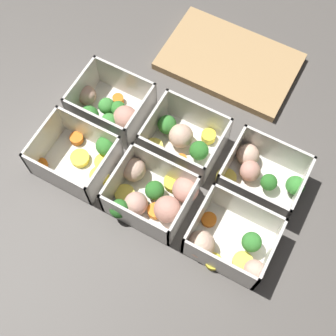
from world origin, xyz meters
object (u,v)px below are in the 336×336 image
(container_near_left, at_px, (82,157))
(container_far_left, at_px, (109,109))
(container_near_center, at_px, (153,195))
(container_far_center, at_px, (183,139))
(container_far_right, at_px, (260,174))
(container_near_right, at_px, (229,244))

(container_near_left, distance_m, container_far_left, 0.12)
(container_near_center, xyz_separation_m, container_far_center, (-0.01, 0.13, 0.00))
(container_near_left, height_order, container_far_left, same)
(container_near_left, xyz_separation_m, container_far_right, (0.31, 0.13, 0.00))
(container_near_right, height_order, container_far_left, same)
(container_near_left, relative_size, container_far_left, 0.97)
(container_near_left, relative_size, container_far_center, 1.06)
(container_near_right, bearing_deg, container_far_center, 139.04)
(container_near_left, distance_m, container_near_center, 0.16)
(container_near_center, distance_m, container_far_center, 0.13)
(container_near_left, bearing_deg, container_near_center, -0.90)
(container_near_center, bearing_deg, container_far_left, 144.75)
(container_near_right, relative_size, container_far_right, 0.95)
(container_far_left, distance_m, container_far_center, 0.16)
(container_near_right, xyz_separation_m, container_far_center, (-0.17, 0.14, 0.00))
(container_near_left, height_order, container_far_right, same)
(container_far_left, bearing_deg, container_near_center, -35.25)
(container_near_center, relative_size, container_far_center, 1.20)
(container_near_center, xyz_separation_m, container_far_left, (-0.17, 0.12, 0.00))
(container_near_right, distance_m, container_far_right, 0.15)
(container_far_center, bearing_deg, container_near_right, -40.96)
(container_near_right, distance_m, container_far_center, 0.22)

